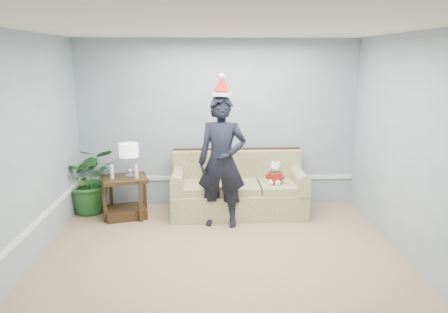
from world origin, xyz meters
name	(u,v)px	position (x,y,z in m)	size (l,w,h in m)	color
room_shell	(222,159)	(0.00, 0.00, 1.35)	(4.54, 5.04, 2.74)	#9D8965
wainscot_trim	(133,205)	(-1.18, 1.18, 0.45)	(4.49, 4.99, 0.06)	white
sofa	(238,191)	(0.31, 2.07, 0.34)	(2.08, 0.93, 0.97)	#535C2B
side_table	(126,201)	(-1.43, 1.91, 0.25)	(0.79, 0.71, 0.63)	#3A2615
table_lamp	(129,151)	(-1.34, 1.93, 1.03)	(0.29, 0.29, 0.51)	silver
candle_pair	(124,172)	(-1.41, 1.83, 0.73)	(0.41, 0.05, 0.21)	silver
houseplant	(91,179)	(-2.00, 2.17, 0.54)	(0.97, 0.84, 1.07)	#205A24
man	(222,162)	(0.04, 1.55, 0.95)	(0.69, 0.45, 1.89)	black
santa_hat	(222,86)	(0.04, 1.56, 2.02)	(0.31, 0.34, 0.32)	white
teddy_bear	(275,176)	(0.86, 1.91, 0.64)	(0.27, 0.28, 0.36)	white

